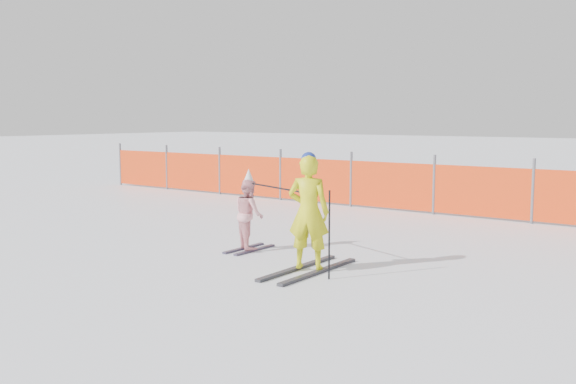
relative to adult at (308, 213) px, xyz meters
name	(u,v)px	position (x,y,z in m)	size (l,w,h in m)	color
ground	(266,270)	(-0.49, -0.29, -0.78)	(120.00, 120.00, 0.00)	white
adult	(308,213)	(0.00, 0.00, 0.00)	(0.64, 1.72, 1.58)	black
child	(249,213)	(-1.50, 0.59, -0.20)	(0.65, 0.91, 1.25)	black
ski_poles	(299,208)	(-0.20, 0.07, 0.05)	(1.85, 0.76, 1.12)	black
safety_fence	(363,183)	(-2.39, 5.67, -0.22)	(16.72, 0.06, 1.25)	#595960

